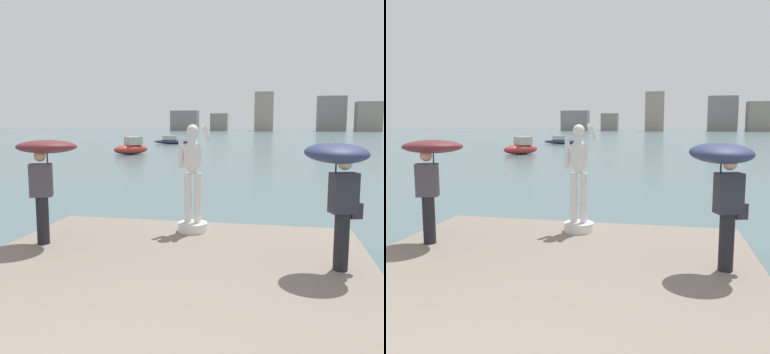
{
  "view_description": "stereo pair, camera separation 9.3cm",
  "coord_description": "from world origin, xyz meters",
  "views": [
    {
      "loc": [
        1.59,
        -1.78,
        2.6
      ],
      "look_at": [
        0.0,
        6.15,
        1.55
      ],
      "focal_mm": 38.7,
      "sensor_mm": 36.0,
      "label": 1
    },
    {
      "loc": [
        1.68,
        -1.76,
        2.6
      ],
      "look_at": [
        0.0,
        6.15,
        1.55
      ],
      "focal_mm": 38.7,
      "sensor_mm": 36.0,
      "label": 2
    }
  ],
  "objects": [
    {
      "name": "pier",
      "position": [
        0.0,
        2.09,
        0.2
      ],
      "size": [
        6.4,
        10.17,
        0.4
      ],
      "primitive_type": "cube",
      "color": "slate",
      "rests_on": "ground"
    },
    {
      "name": "boat_mid",
      "position": [
        -11.26,
        49.63,
        0.4
      ],
      "size": [
        4.94,
        1.25,
        1.06
      ],
      "color": "#2D384C",
      "rests_on": "ground"
    },
    {
      "name": "onlooker_right",
      "position": [
        2.52,
        4.56,
        1.9
      ],
      "size": [
        1.18,
        1.19,
        1.94
      ],
      "color": "black",
      "rests_on": "pier"
    },
    {
      "name": "ground_plane",
      "position": [
        0.0,
        40.0,
        0.0
      ],
      "size": [
        400.0,
        400.0,
        0.0
      ],
      "primitive_type": "plane",
      "color": "#4C666B"
    },
    {
      "name": "boat_near",
      "position": [
        -10.32,
        31.55,
        0.55
      ],
      "size": [
        3.09,
        3.4,
        1.47
      ],
      "color": "#9E2D28",
      "rests_on": "ground"
    },
    {
      "name": "statue_white_figure",
      "position": [
        -0.03,
        6.35,
        1.33
      ],
      "size": [
        0.6,
        0.86,
        2.21
      ],
      "color": "silver",
      "rests_on": "pier"
    },
    {
      "name": "distant_skyline",
      "position": [
        4.96,
        145.55,
        5.3
      ],
      "size": [
        71.1,
        12.46,
        13.21
      ],
      "color": "gray",
      "rests_on": "ground"
    },
    {
      "name": "onlooker_left",
      "position": [
        -2.48,
        5.0,
        1.94
      ],
      "size": [
        1.37,
        1.37,
        1.92
      ],
      "color": "black",
      "rests_on": "pier"
    }
  ]
}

